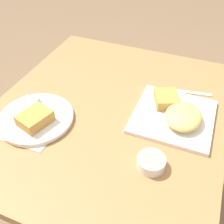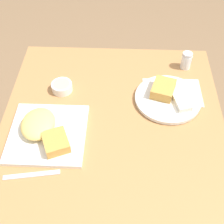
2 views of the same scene
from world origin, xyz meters
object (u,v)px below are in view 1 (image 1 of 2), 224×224
plate_square_near (176,114)px  butter_knife (188,92)px  sauce_ramekin (151,162)px  plate_oval_far (35,117)px

plate_square_near → butter_knife: 0.17m
plate_square_near → sauce_ramekin: (-0.23, 0.02, -0.00)m
plate_square_near → butter_knife: size_ratio=1.48×
plate_oval_far → butter_knife: plate_oval_far is taller
plate_square_near → plate_oval_far: plate_square_near is taller
sauce_ramekin → butter_knife: (0.39, -0.04, -0.02)m
sauce_ramekin → butter_knife: sauce_ramekin is taller
sauce_ramekin → plate_oval_far: bearing=85.0°
plate_square_near → plate_oval_far: size_ratio=1.05×
plate_square_near → sauce_ramekin: plate_square_near is taller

